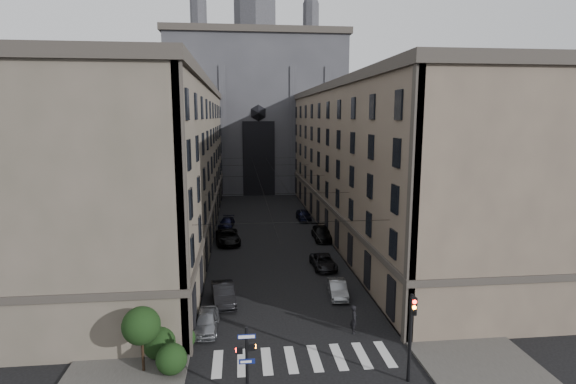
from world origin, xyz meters
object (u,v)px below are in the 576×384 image
object	(u,v)px
car_left_midnear	(223,294)
car_left_far	(226,223)
car_right_near	(338,289)
car_right_midnear	(323,262)
pedestrian_signal_left	(247,357)
car_right_midfar	(322,233)
traffic_light_right	(411,327)
pedestrian	(354,319)
car_right_far	(304,215)
car_left_midfar	(228,237)
gothic_tower	(256,102)
car_left_near	(206,321)

from	to	relation	value
car_left_midnear	car_left_far	bearing A→B (deg)	84.12
car_right_near	car_right_midnear	bearing A→B (deg)	93.82
pedestrian_signal_left	car_right_midfar	xyz separation A→B (m)	(9.71, 30.40, -1.55)
car_right_midfar	traffic_light_right	bearing A→B (deg)	-90.31
car_left_far	pedestrian	bearing A→B (deg)	-65.49
car_left_far	car_right_midnear	xyz separation A→B (m)	(9.96, -17.67, -0.01)
pedestrian_signal_left	car_left_far	size ratio (longest dim) A/B	0.89
traffic_light_right	car_right_near	size ratio (longest dim) A/B	1.30
car_right_midnear	car_right_near	bearing A→B (deg)	-92.65
car_left_far	car_right_midnear	bearing A→B (deg)	-53.12
car_right_near	car_left_far	bearing A→B (deg)	116.55
pedestrian_signal_left	car_left_midnear	bearing A→B (deg)	97.49
car_right_midfar	car_right_far	distance (m)	10.42
traffic_light_right	car_right_far	bearing A→B (deg)	90.23
car_left_midnear	car_left_midfar	world-z (taller)	car_left_midfar
pedestrian_signal_left	car_right_midfar	bearing A→B (deg)	72.28
gothic_tower	car_left_midfar	bearing A→B (deg)	-96.80
pedestrian_signal_left	car_left_midnear	size ratio (longest dim) A/B	0.83
car_right_midfar	car_right_midnear	bearing A→B (deg)	-99.00
car_left_midfar	car_right_midfar	distance (m)	11.39
car_right_midnear	pedestrian	world-z (taller)	pedestrian
pedestrian_signal_left	traffic_light_right	size ratio (longest dim) A/B	0.77
pedestrian_signal_left	pedestrian	size ratio (longest dim) A/B	2.01
car_left_far	pedestrian	size ratio (longest dim) A/B	2.25
car_left_midnear	car_right_midnear	bearing A→B (deg)	31.34
car_left_midfar	car_right_near	size ratio (longest dim) A/B	1.43
pedestrian_signal_left	pedestrian	xyz separation A→B (m)	(7.51, 6.50, -1.33)
traffic_light_right	car_left_midfar	xyz separation A→B (m)	(-10.78, 29.55, -2.50)
pedestrian_signal_left	traffic_light_right	distance (m)	9.18
pedestrian	car_left_far	bearing A→B (deg)	30.67
traffic_light_right	car_left_far	distance (m)	38.98
car_left_midnear	car_right_midnear	size ratio (longest dim) A/B	1.04
car_left_midfar	car_right_far	xyz separation A→B (m)	(10.62, 10.82, -0.01)
car_right_near	car_right_midfar	distance (m)	17.61
car_right_near	pedestrian	distance (m)	6.41
car_left_midnear	car_left_far	world-z (taller)	car_left_midnear
pedestrian_signal_left	car_right_near	distance (m)	15.15
pedestrian_signal_left	car_right_midfar	size ratio (longest dim) A/B	0.75
gothic_tower	traffic_light_right	bearing A→B (deg)	-85.62
pedestrian_signal_left	car_left_far	world-z (taller)	pedestrian_signal_left
gothic_tower	car_right_near	bearing A→B (deg)	-85.98
car_right_near	car_left_near	bearing A→B (deg)	-149.61
car_right_midnear	car_right_far	world-z (taller)	car_right_far
car_left_near	car_left_midfar	world-z (taller)	car_left_midfar
car_left_far	car_right_near	world-z (taller)	car_right_near
pedestrian_signal_left	car_right_midnear	world-z (taller)	pedestrian_signal_left
car_left_far	car_left_near	bearing A→B (deg)	-83.76
car_right_near	pedestrian_signal_left	bearing A→B (deg)	-116.15
car_right_near	car_right_midnear	size ratio (longest dim) A/B	0.86
pedestrian_signal_left	car_left_near	xyz separation A→B (m)	(-2.69, 7.92, -1.63)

